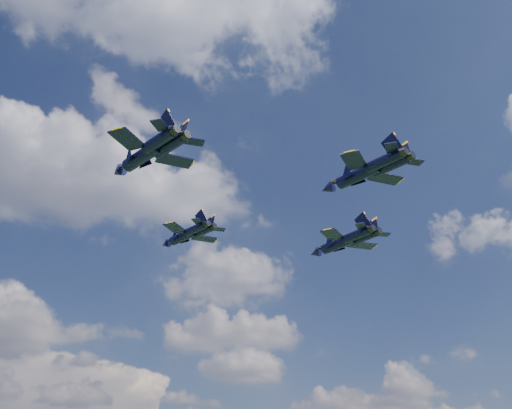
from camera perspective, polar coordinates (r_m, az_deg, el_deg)
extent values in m
cylinder|color=black|center=(98.21, -7.27, -3.18)|extent=(5.77, 7.49, 1.59)
cone|color=black|center=(102.04, -9.06, -3.97)|extent=(2.53, 2.75, 1.50)
ellipsoid|color=brown|center=(100.56, -8.29, -3.38)|extent=(2.13, 2.58, 0.73)
cube|color=black|center=(95.17, -8.11, -2.34)|extent=(4.18, 4.66, 0.16)
cube|color=black|center=(98.75, -5.18, -3.42)|extent=(4.46, 3.10, 0.16)
cube|color=black|center=(92.26, -5.89, -1.66)|extent=(2.17, 2.50, 0.12)
cube|color=black|center=(94.93, -3.76, -2.49)|extent=(2.25, 1.54, 0.12)
cube|color=black|center=(94.03, -5.51, -1.35)|extent=(1.98, 1.88, 2.66)
cube|color=black|center=(95.15, -4.62, -1.70)|extent=(1.52, 2.49, 2.66)
cylinder|color=black|center=(77.04, -11.28, 4.77)|extent=(6.67, 8.75, 1.85)
cone|color=black|center=(81.52, -13.65, 3.16)|extent=(2.94, 3.20, 1.75)
ellipsoid|color=brown|center=(79.84, -12.62, 4.18)|extent=(2.47, 3.01, 0.84)
cube|color=black|center=(73.92, -12.75, 6.38)|extent=(4.89, 5.42, 0.19)
cube|color=black|center=(77.30, -8.15, 4.37)|extent=(5.18, 3.57, 0.19)
cube|color=black|center=(70.45, -9.61, 7.85)|extent=(2.53, 2.91, 0.14)
cube|color=black|center=(73.03, -6.20, 6.25)|extent=(2.61, 1.78, 0.14)
cube|color=black|center=(72.53, -8.92, 8.06)|extent=(2.29, 2.21, 3.10)
cube|color=black|center=(73.60, -7.49, 7.39)|extent=(1.77, 2.91, 3.10)
cylinder|color=black|center=(94.87, 8.27, -3.89)|extent=(5.66, 8.47, 1.74)
cone|color=black|center=(98.42, 5.89, -4.88)|extent=(2.64, 2.99, 1.64)
ellipsoid|color=brown|center=(97.06, 6.88, -4.18)|extent=(2.14, 2.88, 0.79)
cube|color=black|center=(91.30, 7.66, -3.01)|extent=(4.77, 5.02, 0.17)
cube|color=black|center=(96.15, 10.53, -4.03)|extent=(4.69, 2.99, 0.17)
cube|color=black|center=(88.90, 10.47, -2.13)|extent=(2.49, 2.73, 0.14)
cube|color=black|center=(92.53, 12.51, -2.92)|extent=(2.33, 1.46, 0.14)
cube|color=black|center=(90.92, 10.63, -1.74)|extent=(1.96, 2.24, 2.91)
cube|color=black|center=(92.44, 11.50, -2.09)|extent=(1.62, 2.80, 2.91)
cylinder|color=black|center=(74.58, 10.22, 2.94)|extent=(5.81, 7.89, 1.66)
cone|color=black|center=(77.40, 7.11, 1.55)|extent=(2.60, 2.86, 1.56)
ellipsoid|color=brown|center=(76.39, 8.40, 2.47)|extent=(2.16, 2.71, 0.75)
cube|color=black|center=(71.31, 9.77, 4.38)|extent=(4.42, 4.83, 0.17)
cube|color=black|center=(76.10, 12.84, 2.58)|extent=(4.59, 3.10, 0.17)
cube|color=black|center=(69.66, 13.40, 5.56)|extent=(2.30, 2.60, 0.13)
cube|color=black|center=(73.23, 15.53, 4.14)|extent=(2.30, 1.54, 0.13)
cube|color=black|center=(71.66, 13.44, 5.80)|extent=(2.00, 2.02, 2.77)
cube|color=black|center=(73.16, 14.34, 5.19)|extent=(1.57, 2.62, 2.77)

